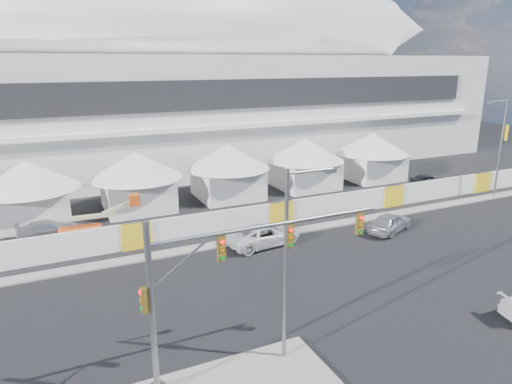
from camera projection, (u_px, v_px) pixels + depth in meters
name	position (u px, v px, depth m)	size (l,w,h in m)	color
ground	(311.00, 329.00, 23.52)	(160.00, 160.00, 0.00)	black
far_curb	(423.00, 209.00, 42.55)	(80.00, 1.20, 0.12)	gray
stadium	(204.00, 91.00, 60.57)	(80.00, 24.80, 21.98)	silver
tent_row	(184.00, 171.00, 43.74)	(53.40, 8.40, 5.40)	white
hoarding_fence	(281.00, 213.00, 38.31)	(70.00, 0.25, 2.00)	white
scaffold_tower	(440.00, 109.00, 71.96)	(4.40, 4.40, 12.00)	#595B60
sedan_silver	(390.00, 222.00, 36.78)	(4.65, 1.87, 1.59)	silver
pickup_curb	(264.00, 235.00, 34.11)	(5.68, 2.62, 1.58)	silver
lot_car_b	(427.00, 179.00, 50.66)	(3.78, 1.52, 1.29)	black
lot_car_c	(49.00, 229.00, 35.62)	(4.65, 1.89, 1.35)	#BBB9BF
traffic_mast	(207.00, 290.00, 18.48)	(10.86, 0.73, 7.52)	gray
streetlight_median	(291.00, 253.00, 19.86)	(2.46, 0.25, 8.90)	gray
streetlight_curb	(500.00, 141.00, 44.78)	(2.92, 0.66, 9.85)	slate
boom_lift	(88.00, 228.00, 35.36)	(6.24, 1.57, 3.16)	#D44A14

